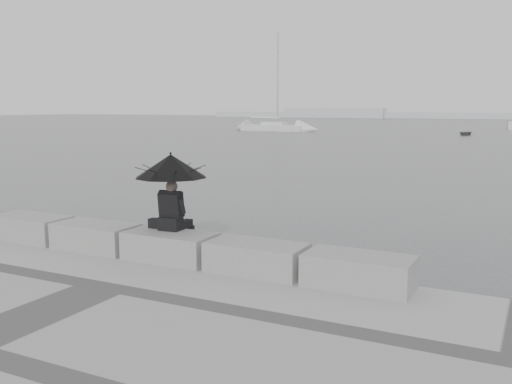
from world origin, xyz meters
The scene contains 11 objects.
ground centered at (0.00, 0.00, 0.00)m, with size 360.00×360.00×0.00m, color #3F4244.
stone_block_far_left centered at (-3.40, -0.45, 0.75)m, with size 1.60×0.80×0.50m, color slate.
stone_block_left centered at (-1.70, -0.45, 0.75)m, with size 1.60×0.80×0.50m, color slate.
stone_block_centre centered at (0.00, -0.45, 0.75)m, with size 1.60×0.80×0.50m, color slate.
stone_block_right centered at (1.70, -0.45, 0.75)m, with size 1.60×0.80×0.50m, color slate.
stone_block_far_right centered at (3.40, -0.45, 0.75)m, with size 1.60×0.80×0.50m, color slate.
seated_person centered at (-0.10, -0.24, 2.02)m, with size 1.28×1.28×1.39m.
bag centered at (-0.43, -0.25, 1.09)m, with size 0.27×0.15×0.17m, color black.
distant_landmass centered at (-8.14, 154.51, 0.90)m, with size 180.00×8.00×2.80m.
sailboat_left centered at (-26.53, 60.46, 0.51)m, with size 8.92×2.76×12.90m.
dinghy centered at (-2.37, 60.13, 0.24)m, with size 2.82×1.19×0.48m, color slate.
Camera 1 is at (5.74, -8.45, 3.17)m, focal length 40.00 mm.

